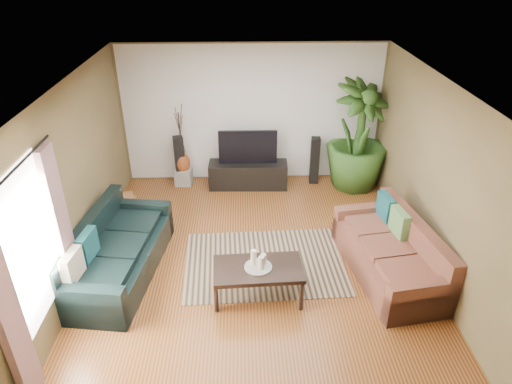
{
  "coord_description": "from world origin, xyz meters",
  "views": [
    {
      "loc": [
        -0.18,
        -5.63,
        4.26
      ],
      "look_at": [
        0.0,
        0.2,
        1.05
      ],
      "focal_mm": 32.0,
      "sensor_mm": 36.0,
      "label": 1
    }
  ],
  "objects_px": {
    "television": "(248,147)",
    "vase": "(183,163)",
    "sofa_left": "(118,249)",
    "potted_plant": "(358,136)",
    "speaker_right": "(315,160)",
    "pedestal": "(184,177)",
    "coffee_table": "(258,282)",
    "sofa_right": "(389,249)",
    "side_table": "(121,213)",
    "speaker_left": "(180,161)",
    "tv_stand": "(248,175)"
  },
  "relations": [
    {
      "from": "television",
      "to": "vase",
      "type": "height_order",
      "value": "television"
    },
    {
      "from": "sofa_left",
      "to": "potted_plant",
      "type": "height_order",
      "value": "potted_plant"
    },
    {
      "from": "speaker_right",
      "to": "pedestal",
      "type": "bearing_deg",
      "value": -176.06
    },
    {
      "from": "vase",
      "to": "pedestal",
      "type": "bearing_deg",
      "value": 0.0
    },
    {
      "from": "coffee_table",
      "to": "potted_plant",
      "type": "distance_m",
      "value": 3.83
    },
    {
      "from": "coffee_table",
      "to": "sofa_right",
      "type": "bearing_deg",
      "value": 9.86
    },
    {
      "from": "potted_plant",
      "to": "side_table",
      "type": "distance_m",
      "value": 4.53
    },
    {
      "from": "speaker_right",
      "to": "vase",
      "type": "bearing_deg",
      "value": -176.06
    },
    {
      "from": "sofa_left",
      "to": "speaker_left",
      "type": "xyz_separation_m",
      "value": [
        0.57,
        2.79,
        0.08
      ]
    },
    {
      "from": "tv_stand",
      "to": "potted_plant",
      "type": "xyz_separation_m",
      "value": [
        2.08,
        -0.02,
        0.79
      ]
    },
    {
      "from": "coffee_table",
      "to": "vase",
      "type": "bearing_deg",
      "value": 109.36
    },
    {
      "from": "speaker_left",
      "to": "side_table",
      "type": "distance_m",
      "value": 1.76
    },
    {
      "from": "coffee_table",
      "to": "speaker_left",
      "type": "bearing_deg",
      "value": 110.13
    },
    {
      "from": "side_table",
      "to": "vase",
      "type": "bearing_deg",
      "value": 59.99
    },
    {
      "from": "sofa_right",
      "to": "coffee_table",
      "type": "bearing_deg",
      "value": -86.52
    },
    {
      "from": "vase",
      "to": "side_table",
      "type": "bearing_deg",
      "value": -120.01
    },
    {
      "from": "speaker_left",
      "to": "potted_plant",
      "type": "xyz_separation_m",
      "value": [
        3.42,
        -0.17,
        0.55
      ]
    },
    {
      "from": "coffee_table",
      "to": "television",
      "type": "bearing_deg",
      "value": 88.66
    },
    {
      "from": "television",
      "to": "speaker_right",
      "type": "height_order",
      "value": "television"
    },
    {
      "from": "sofa_left",
      "to": "speaker_right",
      "type": "distance_m",
      "value": 4.26
    },
    {
      "from": "vase",
      "to": "tv_stand",
      "type": "bearing_deg",
      "value": -6.57
    },
    {
      "from": "television",
      "to": "coffee_table",
      "type": "bearing_deg",
      "value": -88.52
    },
    {
      "from": "sofa_left",
      "to": "potted_plant",
      "type": "distance_m",
      "value": 4.8
    },
    {
      "from": "speaker_right",
      "to": "side_table",
      "type": "relative_size",
      "value": 1.82
    },
    {
      "from": "sofa_left",
      "to": "pedestal",
      "type": "height_order",
      "value": "sofa_left"
    },
    {
      "from": "sofa_right",
      "to": "pedestal",
      "type": "bearing_deg",
      "value": -141.22
    },
    {
      "from": "coffee_table",
      "to": "television",
      "type": "xyz_separation_m",
      "value": [
        -0.08,
        3.21,
        0.59
      ]
    },
    {
      "from": "pedestal",
      "to": "side_table",
      "type": "bearing_deg",
      "value": -120.01
    },
    {
      "from": "speaker_right",
      "to": "sofa_right",
      "type": "bearing_deg",
      "value": -73.67
    },
    {
      "from": "coffee_table",
      "to": "vase",
      "type": "relative_size",
      "value": 2.9
    },
    {
      "from": "potted_plant",
      "to": "speaker_right",
      "type": "bearing_deg",
      "value": 167.41
    },
    {
      "from": "side_table",
      "to": "pedestal",
      "type": "bearing_deg",
      "value": 59.99
    },
    {
      "from": "sofa_right",
      "to": "speaker_right",
      "type": "bearing_deg",
      "value": -176.8
    },
    {
      "from": "television",
      "to": "pedestal",
      "type": "bearing_deg",
      "value": 174.31
    },
    {
      "from": "sofa_right",
      "to": "pedestal",
      "type": "height_order",
      "value": "sofa_right"
    },
    {
      "from": "sofa_right",
      "to": "vase",
      "type": "xyz_separation_m",
      "value": [
        -3.24,
        2.92,
        0.04
      ]
    },
    {
      "from": "coffee_table",
      "to": "speaker_right",
      "type": "relative_size",
      "value": 1.25
    },
    {
      "from": "speaker_right",
      "to": "side_table",
      "type": "xyz_separation_m",
      "value": [
        -3.48,
        -1.53,
        -0.21
      ]
    },
    {
      "from": "tv_stand",
      "to": "side_table",
      "type": "distance_m",
      "value": 2.57
    },
    {
      "from": "sofa_left",
      "to": "speaker_right",
      "type": "height_order",
      "value": "speaker_right"
    },
    {
      "from": "sofa_left",
      "to": "television",
      "type": "xyz_separation_m",
      "value": [
        1.9,
        2.66,
        0.41
      ]
    },
    {
      "from": "sofa_left",
      "to": "tv_stand",
      "type": "bearing_deg",
      "value": -27.99
    },
    {
      "from": "speaker_right",
      "to": "potted_plant",
      "type": "bearing_deg",
      "value": -8.66
    },
    {
      "from": "speaker_right",
      "to": "side_table",
      "type": "height_order",
      "value": "speaker_right"
    },
    {
      "from": "sofa_right",
      "to": "sofa_left",
      "type": "bearing_deg",
      "value": -101.18
    },
    {
      "from": "coffee_table",
      "to": "speaker_right",
      "type": "height_order",
      "value": "speaker_right"
    },
    {
      "from": "speaker_left",
      "to": "pedestal",
      "type": "xyz_separation_m",
      "value": [
        0.05,
        0.0,
        -0.34
      ]
    },
    {
      "from": "vase",
      "to": "side_table",
      "type": "relative_size",
      "value": 0.78
    },
    {
      "from": "potted_plant",
      "to": "pedestal",
      "type": "xyz_separation_m",
      "value": [
        -3.36,
        0.17,
        -0.89
      ]
    },
    {
      "from": "television",
      "to": "speaker_right",
      "type": "bearing_deg",
      "value": 5.51
    }
  ]
}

